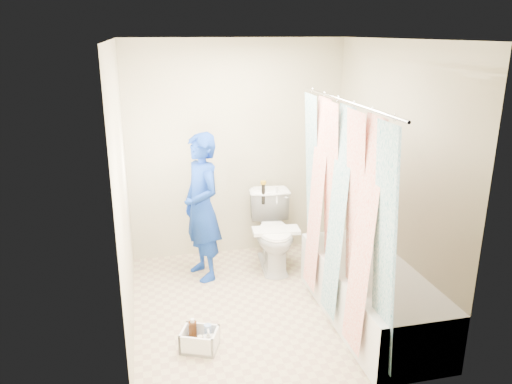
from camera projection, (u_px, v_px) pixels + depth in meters
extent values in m
plane|color=tan|center=(265.00, 306.00, 4.69)|extent=(2.60, 2.60, 0.00)
cube|color=white|center=(266.00, 39.00, 3.95)|extent=(2.40, 2.60, 0.02)
cube|color=#BAB28F|center=(237.00, 150.00, 5.53)|extent=(2.40, 0.02, 2.40)
cube|color=#BAB28F|center=(316.00, 243.00, 3.12)|extent=(2.40, 0.02, 2.40)
cube|color=#BAB28F|center=(123.00, 194.00, 4.06)|extent=(0.02, 2.60, 2.40)
cube|color=#BAB28F|center=(392.00, 175.00, 4.58)|extent=(0.02, 2.60, 2.40)
cube|color=silver|center=(370.00, 294.00, 4.40)|extent=(0.70, 1.75, 0.50)
cube|color=white|center=(372.00, 272.00, 4.34)|extent=(0.58, 1.63, 0.06)
cylinder|color=silver|center=(346.00, 101.00, 3.81)|extent=(0.02, 1.90, 0.02)
cube|color=white|center=(339.00, 215.00, 4.09)|extent=(0.06, 1.75, 1.80)
imported|color=white|center=(274.00, 232.00, 5.37)|extent=(0.52, 0.82, 0.80)
cube|color=white|center=(276.00, 230.00, 5.23)|extent=(0.51, 0.26, 0.04)
cylinder|color=black|center=(263.00, 194.00, 5.44)|extent=(0.04, 0.04, 0.23)
cylinder|color=#C39116|center=(263.00, 183.00, 5.40)|extent=(0.06, 0.06, 0.03)
cylinder|color=white|center=(277.00, 195.00, 5.47)|extent=(0.03, 0.03, 0.19)
imported|color=#0F2296|center=(202.00, 207.00, 5.04)|extent=(0.52, 0.64, 1.53)
cube|color=white|center=(200.00, 347.00, 4.05)|extent=(0.35, 0.32, 0.03)
cube|color=white|center=(184.00, 338.00, 4.05)|extent=(0.11, 0.22, 0.17)
cube|color=white|center=(216.00, 341.00, 4.01)|extent=(0.11, 0.22, 0.17)
cube|color=white|center=(196.00, 347.00, 3.93)|extent=(0.27, 0.13, 0.17)
cube|color=white|center=(203.00, 332.00, 4.13)|extent=(0.27, 0.13, 0.17)
cylinder|color=#3D1F0C|center=(193.00, 332.00, 4.06)|extent=(0.07, 0.07, 0.19)
cylinder|color=white|center=(208.00, 334.00, 4.05)|extent=(0.06, 0.06, 0.17)
cylinder|color=beige|center=(200.00, 343.00, 3.98)|extent=(0.04, 0.04, 0.12)
cylinder|color=#3D1F0C|center=(190.00, 346.00, 3.99)|extent=(0.06, 0.06, 0.06)
cylinder|color=gold|center=(190.00, 342.00, 3.98)|extent=(0.06, 0.06, 0.01)
imported|color=white|center=(209.00, 340.00, 3.97)|extent=(0.09, 0.09, 0.18)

